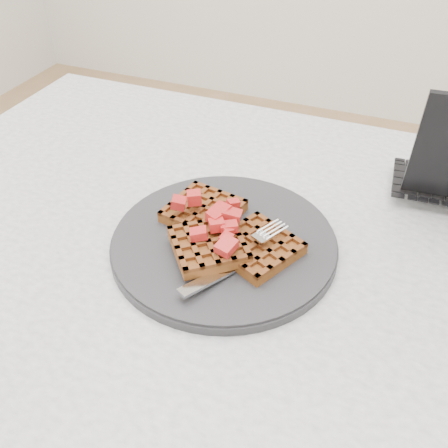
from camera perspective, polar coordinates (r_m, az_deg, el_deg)
name	(u,v)px	position (r m, az deg, el deg)	size (l,w,h in m)	color
table	(256,299)	(0.77, 3.71, -8.51)	(1.20, 0.80, 0.75)	silver
plate	(224,242)	(0.68, 0.00, -2.11)	(0.31, 0.31, 0.02)	#252427
waffles	(223,233)	(0.66, -0.11, -1.05)	(0.21, 0.19, 0.03)	brown
strawberry_pile	(224,216)	(0.65, 0.00, 0.96)	(0.15, 0.15, 0.02)	#A01113
fork	(242,259)	(0.63, 2.09, -4.06)	(0.02, 0.18, 0.02)	silver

